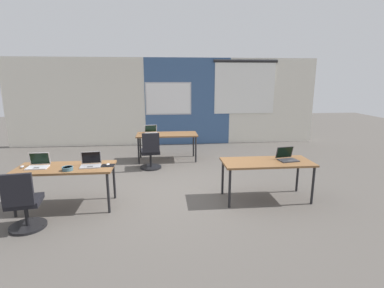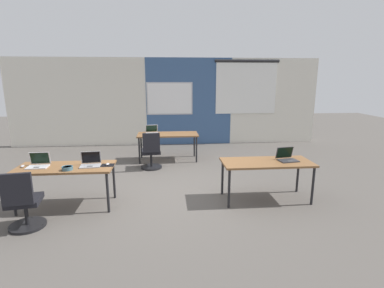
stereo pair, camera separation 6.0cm
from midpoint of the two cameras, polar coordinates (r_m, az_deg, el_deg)
name	(u,v)px [view 1 (the left image)]	position (r m, az deg, el deg)	size (l,w,h in m)	color
ground_plane	(169,190)	(5.94, -4.71, -8.88)	(24.00, 24.00, 0.00)	#56514C
back_wall_assembly	(167,102)	(9.74, -4.99, 8.18)	(10.00, 0.27, 2.80)	silver
desk_near_left	(65,170)	(5.42, -23.62, -4.69)	(1.60, 0.70, 0.72)	brown
desk_near_right	(267,164)	(5.46, 14.01, -3.86)	(1.60, 0.70, 0.72)	brown
desk_far_center	(167,136)	(7.87, -5.08, 1.55)	(1.60, 0.70, 0.72)	brown
laptop_near_right_end	(287,157)	(5.60, 17.64, -2.50)	(0.37, 0.34, 0.23)	#333338
laptop_near_left_inner	(91,163)	(5.28, -19.33, -3.52)	(0.35, 0.30, 0.24)	#9E9EA3
mousepad_near_left_inner	(108,165)	(5.23, -16.29, -4.01)	(0.22, 0.19, 0.00)	black
mouse_near_left_inner	(108,164)	(5.23, -16.31, -3.81)	(0.07, 0.10, 0.03)	#B2B2B7
laptop_far_left	(151,132)	(7.95, -8.13, 2.38)	(0.37, 0.36, 0.22)	silver
chair_far_left	(151,154)	(7.19, -8.25, -1.92)	(0.52, 0.56, 0.92)	black
laptop_near_left_end	(38,164)	(5.57, -27.93, -3.49)	(0.34, 0.30, 0.23)	silver
mouse_near_left_end	(22,167)	(5.68, -30.33, -3.81)	(0.07, 0.11, 0.03)	#B2B2B7
chair_near_left_end	(24,206)	(4.98, -30.13, -10.36)	(0.52, 0.57, 0.92)	black
snack_bowl	(68,168)	(5.18, -23.29, -4.35)	(0.18, 0.18, 0.06)	#3D6070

